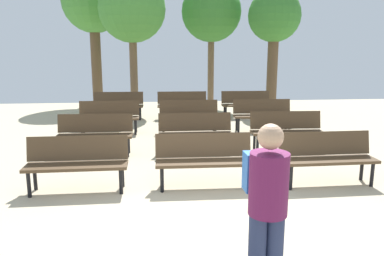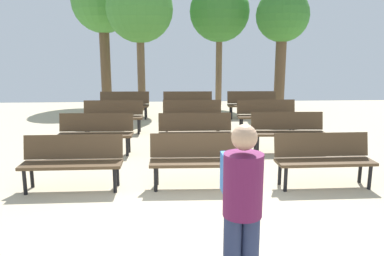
# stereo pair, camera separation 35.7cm
# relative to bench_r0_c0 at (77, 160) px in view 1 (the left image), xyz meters

# --- Properties ---
(ground_plane) EXTENTS (24.00, 24.00, 0.00)m
(ground_plane) POSITION_rel_bench_r0_c0_xyz_m (2.05, -1.60, -0.50)
(ground_plane) COLOR #BCAD8E
(bench_r0_c0) EXTENTS (1.61, 0.50, 0.87)m
(bench_r0_c0) POSITION_rel_bench_r0_c0_xyz_m (0.00, 0.00, 0.00)
(bench_r0_c0) COLOR #4C3823
(bench_r0_c0) RESTS_ON ground_plane
(bench_r0_c1) EXTENTS (1.61, 0.51, 0.87)m
(bench_r0_c1) POSITION_rel_bench_r0_c0_xyz_m (2.05, 0.01, 0.00)
(bench_r0_c1) COLOR #4C3823
(bench_r0_c1) RESTS_ON ground_plane
(bench_r0_c2) EXTENTS (1.61, 0.51, 0.87)m
(bench_r0_c2) POSITION_rel_bench_r0_c0_xyz_m (4.13, -0.06, 0.00)
(bench_r0_c2) COLOR #4C3823
(bench_r0_c2) RESTS_ON ground_plane
(bench_r1_c0) EXTENTS (1.61, 0.50, 0.87)m
(bench_r1_c0) POSITION_rel_bench_r0_c0_xyz_m (-0.04, 2.13, 0.00)
(bench_r1_c0) COLOR #4C3823
(bench_r1_c0) RESTS_ON ground_plane
(bench_r1_c1) EXTENTS (1.60, 0.48, 0.87)m
(bench_r1_c1) POSITION_rel_bench_r0_c0_xyz_m (2.12, 2.07, 0.00)
(bench_r1_c1) COLOR #4C3823
(bench_r1_c1) RESTS_ON ground_plane
(bench_r1_c2) EXTENTS (1.62, 0.55, 0.87)m
(bench_r1_c2) POSITION_rel_bench_r0_c0_xyz_m (4.18, 2.09, 0.00)
(bench_r1_c2) COLOR #4C3823
(bench_r1_c2) RESTS_ON ground_plane
(bench_r2_c0) EXTENTS (1.60, 0.48, 0.87)m
(bench_r2_c0) POSITION_rel_bench_r0_c0_xyz_m (0.01, 4.25, 0.00)
(bench_r2_c0) COLOR #4C3823
(bench_r2_c0) RESTS_ON ground_plane
(bench_r2_c1) EXTENTS (1.61, 0.50, 0.87)m
(bench_r2_c1) POSITION_rel_bench_r0_c0_xyz_m (2.16, 4.21, 0.00)
(bench_r2_c1) COLOR #4C3823
(bench_r2_c1) RESTS_ON ground_plane
(bench_r2_c2) EXTENTS (1.62, 0.54, 0.87)m
(bench_r2_c2) POSITION_rel_bench_r0_c0_xyz_m (4.21, 4.19, 0.00)
(bench_r2_c2) COLOR #4C3823
(bench_r2_c2) RESTS_ON ground_plane
(bench_r3_c0) EXTENTS (1.61, 0.52, 0.87)m
(bench_r3_c0) POSITION_rel_bench_r0_c0_xyz_m (0.05, 6.41, 0.00)
(bench_r3_c0) COLOR #4C3823
(bench_r3_c0) RESTS_ON ground_plane
(bench_r3_c1) EXTENTS (1.61, 0.52, 0.87)m
(bench_r3_c1) POSITION_rel_bench_r0_c0_xyz_m (2.12, 6.33, 0.00)
(bench_r3_c1) COLOR #4C3823
(bench_r3_c1) RESTS_ON ground_plane
(bench_r3_c2) EXTENTS (1.61, 0.52, 0.87)m
(bench_r3_c2) POSITION_rel_bench_r0_c0_xyz_m (4.24, 6.29, 0.00)
(bench_r3_c2) COLOR #4C3823
(bench_r3_c2) RESTS_ON ground_plane
(tree_0) EXTENTS (2.34, 2.34, 4.83)m
(tree_0) POSITION_rel_bench_r0_c0_xyz_m (3.50, 9.37, 3.13)
(tree_0) COLOR brown
(tree_0) RESTS_ON ground_plane
(tree_1) EXTENTS (2.41, 2.41, 4.86)m
(tree_1) POSITION_rel_bench_r0_c0_xyz_m (0.48, 8.29, 3.11)
(tree_1) COLOR brown
(tree_1) RESTS_ON ground_plane
(tree_2) EXTENTS (1.90, 1.90, 4.38)m
(tree_2) POSITION_rel_bench_r0_c0_xyz_m (5.59, 7.94, 2.81)
(tree_2) COLOR brown
(tree_2) RESTS_ON ground_plane
(tree_3) EXTENTS (2.49, 2.49, 5.35)m
(tree_3) POSITION_rel_bench_r0_c0_xyz_m (-1.13, 10.13, 3.51)
(tree_3) COLOR brown
(tree_3) RESTS_ON ground_plane
(visitor_with_backpack) EXTENTS (0.35, 0.53, 1.65)m
(visitor_with_backpack) POSITION_rel_bench_r0_c0_xyz_m (2.22, -2.97, 0.43)
(visitor_with_backpack) COLOR navy
(visitor_with_backpack) RESTS_ON ground_plane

